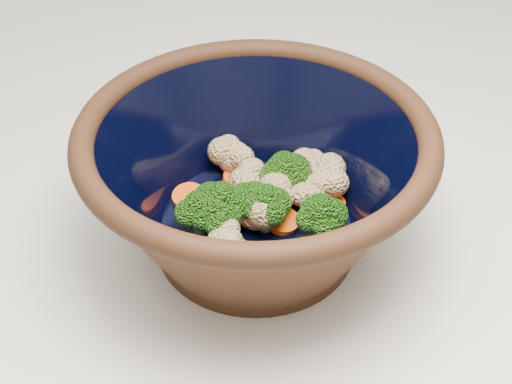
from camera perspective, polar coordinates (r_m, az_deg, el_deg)
mixing_bowl at (r=0.60m, az=0.00°, el=0.92°), size 0.34×0.34×0.13m
vegetable_pile at (r=0.62m, az=0.25°, el=-0.46°), size 0.16×0.15×0.05m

